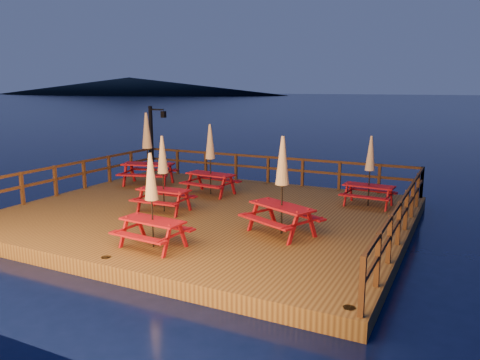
{
  "coord_description": "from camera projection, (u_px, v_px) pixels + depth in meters",
  "views": [
    {
      "loc": [
        7.28,
        -12.33,
        4.25
      ],
      "look_at": [
        0.84,
        0.6,
        1.35
      ],
      "focal_mm": 35.0,
      "sensor_mm": 36.0,
      "label": 1
    }
  ],
  "objects": [
    {
      "name": "picnic_table_1",
      "position": [
        210.0,
        158.0,
        16.75
      ],
      "size": [
        1.91,
        1.63,
        2.53
      ],
      "rotation": [
        0.0,
        0.0,
        -0.1
      ],
      "color": "maroon",
      "rests_on": "deck"
    },
    {
      "name": "lamp_post",
      "position": [
        154.0,
        133.0,
        20.76
      ],
      "size": [
        0.85,
        0.18,
        3.0
      ],
      "color": "black",
      "rests_on": "deck"
    },
    {
      "name": "picnic_table_0",
      "position": [
        152.0,
        199.0,
        11.16
      ],
      "size": [
        1.72,
        1.46,
        2.31
      ],
      "rotation": [
        0.0,
        0.0,
        -0.08
      ],
      "color": "maroon",
      "rests_on": "deck"
    },
    {
      "name": "picnic_table_2",
      "position": [
        282.0,
        184.0,
        12.16
      ],
      "size": [
        2.28,
        2.12,
        2.6
      ],
      "rotation": [
        0.0,
        0.0,
        -0.43
      ],
      "color": "maroon",
      "rests_on": "deck"
    },
    {
      "name": "deck_piles",
      "position": [
        208.0,
        232.0,
        14.9
      ],
      "size": [
        11.44,
        9.44,
        1.4
      ],
      "color": "#3E2613",
      "rests_on": "ground"
    },
    {
      "name": "ground",
      "position": [
        208.0,
        223.0,
        14.84
      ],
      "size": [
        500.0,
        500.0,
        0.0
      ],
      "primitive_type": "plane",
      "color": "black",
      "rests_on": "ground"
    },
    {
      "name": "picnic_table_4",
      "position": [
        370.0,
        170.0,
        15.12
      ],
      "size": [
        1.68,
        1.42,
        2.29
      ],
      "rotation": [
        0.0,
        0.0,
        -0.06
      ],
      "color": "maroon",
      "rests_on": "deck"
    },
    {
      "name": "headland_left",
      "position": [
        129.0,
        86.0,
        250.64
      ],
      "size": [
        180.0,
        84.0,
        9.0
      ],
      "primitive_type": "ellipsoid",
      "color": "black",
      "rests_on": "ground"
    },
    {
      "name": "picnic_table_3",
      "position": [
        147.0,
        148.0,
        18.36
      ],
      "size": [
        2.35,
        2.1,
        2.85
      ],
      "rotation": [
        0.0,
        0.0,
        0.27
      ],
      "color": "maroon",
      "rests_on": "deck"
    },
    {
      "name": "picnic_table_5",
      "position": [
        163.0,
        173.0,
        14.42
      ],
      "size": [
        1.7,
        1.41,
        2.37
      ],
      "rotation": [
        0.0,
        0.0,
        0.03
      ],
      "color": "maroon",
      "rests_on": "deck"
    },
    {
      "name": "deck",
      "position": [
        208.0,
        217.0,
        14.8
      ],
      "size": [
        12.0,
        10.0,
        0.4
      ],
      "primitive_type": "cube",
      "color": "#4C3318",
      "rests_on": "ground"
    },
    {
      "name": "railing",
      "position": [
        233.0,
        177.0,
        16.17
      ],
      "size": [
        11.8,
        9.75,
        1.1
      ],
      "color": "#3E2613",
      "rests_on": "deck"
    }
  ]
}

